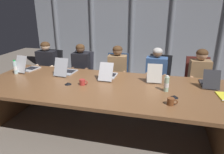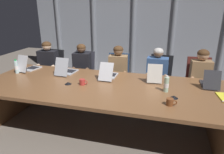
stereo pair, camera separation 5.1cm
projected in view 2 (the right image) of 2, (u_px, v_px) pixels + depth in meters
The scene contains 24 objects.
ground_plane at pixel (103, 126), 3.36m from camera, with size 10.94×10.94×0.00m, color #6B6056.
conference_table at pixel (102, 94), 3.16m from camera, with size 3.86×1.47×0.73m.
curtain_backdrop at pixel (132, 21), 5.22m from camera, with size 5.47×0.17×3.05m.
laptop_left_end at pixel (29, 67), 3.84m from camera, with size 0.28×0.47×0.31m.
laptop_left_mid at pixel (66, 70), 3.64m from camera, with size 0.28×0.47×0.32m.
laptop_center at pixel (109, 74), 3.44m from camera, with size 0.23×0.48×0.29m.
laptop_right_mid at pixel (154, 77), 3.30m from camera, with size 0.26×0.42×0.31m.
laptop_right_end at pixel (210, 83), 3.07m from camera, with size 0.24×0.43×0.28m.
office_chair_left_end at pixel (52, 77), 4.62m from camera, with size 0.60×0.60×0.95m.
office_chair_left_mid at pixel (83, 79), 4.44m from camera, with size 0.60×0.60×0.96m.
office_chair_center at pixel (117, 83), 4.25m from camera, with size 0.60×0.60×0.95m.
office_chair_right_mid at pixel (158, 86), 4.04m from camera, with size 0.60×0.61×0.97m.
office_chair_right_end at pixel (197, 90), 3.86m from camera, with size 0.60×0.60×0.97m.
person_left_end at pixel (47, 65), 4.38m from camera, with size 0.43×0.56×1.17m.
person_left_mid at pixel (81, 69), 4.18m from camera, with size 0.39×0.57×1.16m.
person_center at pixel (117, 72), 3.99m from camera, with size 0.40×0.57×1.16m.
person_right_mid at pixel (156, 75), 3.81m from camera, with size 0.41×0.55×1.15m.
person_right_end at pixel (201, 78), 3.61m from camera, with size 0.39×0.56×1.17m.
water_bottle_primary at pixel (16, 67), 3.64m from camera, with size 0.07×0.07×0.26m.
water_bottle_secondary at pixel (166, 85), 2.85m from camera, with size 0.07×0.07×0.24m.
coffee_mug_near at pixel (83, 82), 3.13m from camera, with size 0.13×0.09×0.09m.
coffee_mug_far at pixel (170, 102), 2.48m from camera, with size 0.13×0.09×0.09m.
conference_mic_left_side at pixel (68, 83), 3.16m from camera, with size 0.11×0.11×0.04m, color black.
conference_mic_middle at pixel (174, 97), 2.68m from camera, with size 0.11×0.11×0.04m, color black.
Camera 2 is at (0.90, -2.75, 1.89)m, focal length 32.38 mm.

